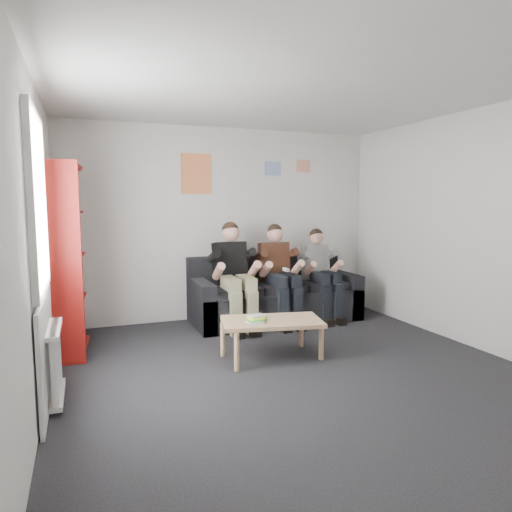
{
  "coord_description": "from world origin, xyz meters",
  "views": [
    {
      "loc": [
        -1.9,
        -3.77,
        1.66
      ],
      "look_at": [
        0.03,
        1.3,
        1.02
      ],
      "focal_mm": 32.0,
      "sensor_mm": 36.0,
      "label": 1
    }
  ],
  "objects_px": {
    "person_middle": "(280,274)",
    "person_right": "(322,274)",
    "coffee_table": "(272,324)",
    "person_left": "(235,276)",
    "sofa": "(274,297)",
    "bookshelf": "(68,259)"
  },
  "relations": [
    {
      "from": "person_left",
      "to": "person_middle",
      "type": "relative_size",
      "value": 1.03
    },
    {
      "from": "sofa",
      "to": "person_right",
      "type": "bearing_deg",
      "value": -17.36
    },
    {
      "from": "sofa",
      "to": "bookshelf",
      "type": "xyz_separation_m",
      "value": [
        -2.66,
        -0.48,
        0.72
      ]
    },
    {
      "from": "person_middle",
      "to": "bookshelf",
      "type": "bearing_deg",
      "value": -165.89
    },
    {
      "from": "person_left",
      "to": "sofa",
      "type": "bearing_deg",
      "value": 16.67
    },
    {
      "from": "sofa",
      "to": "person_middle",
      "type": "bearing_deg",
      "value": -90.0
    },
    {
      "from": "bookshelf",
      "to": "person_right",
      "type": "height_order",
      "value": "bookshelf"
    },
    {
      "from": "person_middle",
      "to": "person_right",
      "type": "xyz_separation_m",
      "value": [
        0.65,
        0.0,
        -0.03
      ]
    },
    {
      "from": "sofa",
      "to": "coffee_table",
      "type": "bearing_deg",
      "value": -113.95
    },
    {
      "from": "bookshelf",
      "to": "person_middle",
      "type": "distance_m",
      "value": 2.7
    },
    {
      "from": "coffee_table",
      "to": "person_right",
      "type": "distance_m",
      "value": 1.85
    },
    {
      "from": "sofa",
      "to": "coffee_table",
      "type": "relative_size",
      "value": 2.22
    },
    {
      "from": "bookshelf",
      "to": "person_middle",
      "type": "relative_size",
      "value": 1.53
    },
    {
      "from": "person_middle",
      "to": "sofa",
      "type": "bearing_deg",
      "value": 98.26
    },
    {
      "from": "coffee_table",
      "to": "person_left",
      "type": "height_order",
      "value": "person_left"
    },
    {
      "from": "bookshelf",
      "to": "person_right",
      "type": "relative_size",
      "value": 1.62
    },
    {
      "from": "person_left",
      "to": "person_middle",
      "type": "distance_m",
      "value": 0.65
    },
    {
      "from": "person_left",
      "to": "person_right",
      "type": "xyz_separation_m",
      "value": [
        1.29,
        0.01,
        -0.04
      ]
    },
    {
      "from": "person_left",
      "to": "person_middle",
      "type": "xyz_separation_m",
      "value": [
        0.65,
        0.0,
        -0.01
      ]
    },
    {
      "from": "person_right",
      "to": "person_left",
      "type": "bearing_deg",
      "value": 173.19
    },
    {
      "from": "sofa",
      "to": "person_left",
      "type": "bearing_deg",
      "value": -162.09
    },
    {
      "from": "person_left",
      "to": "person_middle",
      "type": "bearing_deg",
      "value": -1.07
    }
  ]
}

